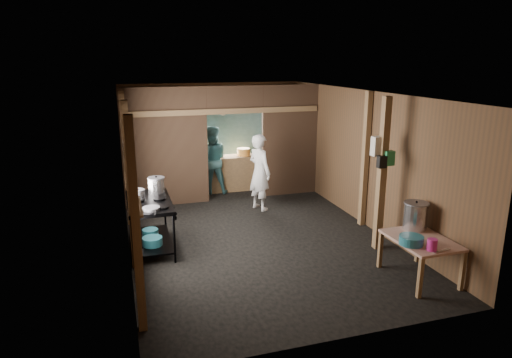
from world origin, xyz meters
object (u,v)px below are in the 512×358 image
object	(u,v)px
stock_pot	(415,216)
yellow_tub	(244,152)
gas_range	(150,225)
stove_pot_large	(156,186)
pink_bucket	(432,245)
cook	(260,172)
prep_table	(419,259)

from	to	relation	value
stock_pot	yellow_tub	bearing A→B (deg)	104.81
gas_range	stove_pot_large	distance (m)	0.72
gas_range	stock_pot	xyz separation A→B (m)	(3.86, -1.89, 0.40)
yellow_tub	pink_bucket	bearing A→B (deg)	-79.73
stove_pot_large	stock_pot	size ratio (longest dim) A/B	0.69
gas_range	cook	size ratio (longest dim) A/B	0.90
cook	stock_pot	bearing A→B (deg)	179.92
stock_pot	stove_pot_large	bearing A→B (deg)	148.00
prep_table	cook	bearing A→B (deg)	108.78
prep_table	stove_pot_large	distance (m)	4.50
cook	prep_table	bearing A→B (deg)	175.74
gas_range	stove_pot_large	size ratio (longest dim) A/B	4.82
prep_table	pink_bucket	bearing A→B (deg)	-107.78
gas_range	prep_table	world-z (taller)	gas_range
gas_range	cook	world-z (taller)	cook
gas_range	pink_bucket	xyz separation A→B (m)	(3.58, -2.67, 0.28)
cook	yellow_tub	bearing A→B (deg)	-26.69
stove_pot_large	yellow_tub	distance (m)	3.61
cook	gas_range	bearing A→B (deg)	98.61
gas_range	cook	bearing A→B (deg)	31.65
prep_table	pink_bucket	xyz separation A→B (m)	(-0.13, -0.39, 0.40)
stock_pot	pink_bucket	distance (m)	0.83
stove_pot_large	gas_range	bearing A→B (deg)	-112.28
stove_pot_large	pink_bucket	xyz separation A→B (m)	(3.41, -3.08, -0.29)
prep_table	pink_bucket	world-z (taller)	pink_bucket
pink_bucket	cook	world-z (taller)	cook
stove_pot_large	cook	distance (m)	2.51
prep_table	stove_pot_large	size ratio (longest dim) A/B	3.48
yellow_tub	cook	distance (m)	1.65
stock_pot	pink_bucket	size ratio (longest dim) A/B	2.70
stock_pot	cook	size ratio (longest dim) A/B	0.27
pink_bucket	yellow_tub	xyz separation A→B (m)	(-1.05, 5.81, 0.23)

